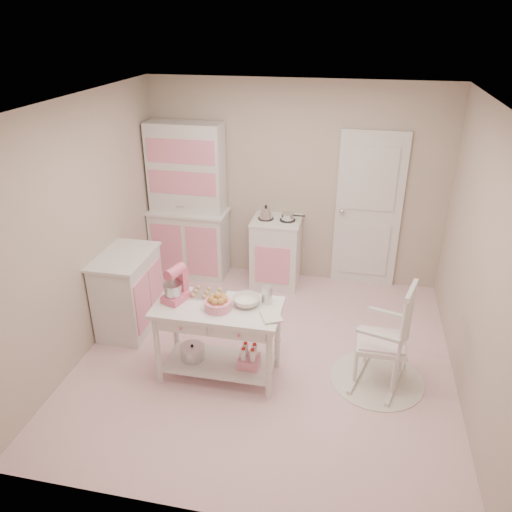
{
  "coord_description": "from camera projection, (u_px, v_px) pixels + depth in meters",
  "views": [
    {
      "loc": [
        0.77,
        -4.22,
        3.27
      ],
      "look_at": [
        -0.14,
        0.12,
        1.11
      ],
      "focal_mm": 35.0,
      "sensor_mm": 36.0,
      "label": 1
    }
  ],
  "objects": [
    {
      "name": "room_shell",
      "position": [
        268.0,
        211.0,
        4.56
      ],
      "size": [
        3.84,
        3.84,
        2.62
      ],
      "color": "pink",
      "rests_on": "ground"
    },
    {
      "name": "door",
      "position": [
        368.0,
        211.0,
        6.31
      ],
      "size": [
        0.82,
        0.05,
        2.04
      ],
      "primitive_type": "cube",
      "color": "white",
      "rests_on": "ground"
    },
    {
      "name": "hutch",
      "position": [
        187.0,
        202.0,
        6.54
      ],
      "size": [
        1.06,
        0.5,
        2.08
      ],
      "primitive_type": "cube",
      "color": "white",
      "rests_on": "ground"
    },
    {
      "name": "stove",
      "position": [
        276.0,
        252.0,
        6.53
      ],
      "size": [
        0.62,
        0.57,
        0.92
      ],
      "primitive_type": "cube",
      "color": "white",
      "rests_on": "ground"
    },
    {
      "name": "base_cabinet",
      "position": [
        128.0,
        292.0,
        5.59
      ],
      "size": [
        0.54,
        0.84,
        0.92
      ],
      "primitive_type": "cube",
      "color": "white",
      "rests_on": "ground"
    },
    {
      "name": "lace_rug",
      "position": [
        376.0,
        379.0,
        4.94
      ],
      "size": [
        0.92,
        0.92,
        0.01
      ],
      "primitive_type": "cylinder",
      "color": "white",
      "rests_on": "ground"
    },
    {
      "name": "rocking_chair",
      "position": [
        383.0,
        334.0,
        4.71
      ],
      "size": [
        0.66,
        0.82,
        1.1
      ],
      "primitive_type": "cube",
      "rotation": [
        0.0,
        0.0,
        -0.27
      ],
      "color": "white",
      "rests_on": "ground"
    },
    {
      "name": "work_table",
      "position": [
        219.0,
        341.0,
        4.85
      ],
      "size": [
        1.2,
        0.6,
        0.8
      ],
      "primitive_type": "cube",
      "color": "white",
      "rests_on": "ground"
    },
    {
      "name": "stand_mixer",
      "position": [
        175.0,
        285.0,
        4.7
      ],
      "size": [
        0.28,
        0.33,
        0.34
      ],
      "primitive_type": "cube",
      "rotation": [
        0.0,
        0.0,
        -0.32
      ],
      "color": "#DC5D7C",
      "rests_on": "work_table"
    },
    {
      "name": "cookie_tray",
      "position": [
        208.0,
        294.0,
        4.86
      ],
      "size": [
        0.34,
        0.24,
        0.02
      ],
      "primitive_type": "cube",
      "color": "silver",
      "rests_on": "work_table"
    },
    {
      "name": "bread_basket",
      "position": [
        218.0,
        305.0,
        4.61
      ],
      "size": [
        0.25,
        0.25,
        0.09
      ],
      "primitive_type": "cylinder",
      "color": "pink",
      "rests_on": "work_table"
    },
    {
      "name": "mixing_bowl",
      "position": [
        246.0,
        301.0,
        4.68
      ],
      "size": [
        0.26,
        0.26,
        0.08
      ],
      "primitive_type": "imported",
      "color": "silver",
      "rests_on": "work_table"
    },
    {
      "name": "metal_pitcher",
      "position": [
        267.0,
        295.0,
        4.7
      ],
      "size": [
        0.1,
        0.1,
        0.17
      ],
      "primitive_type": "cylinder",
      "color": "silver",
      "rests_on": "work_table"
    },
    {
      "name": "recipe_book",
      "position": [
        262.0,
        317.0,
        4.49
      ],
      "size": [
        0.25,
        0.28,
        0.02
      ],
      "primitive_type": "imported",
      "rotation": [
        0.0,
        0.0,
        0.44
      ],
      "color": "silver",
      "rests_on": "work_table"
    }
  ]
}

